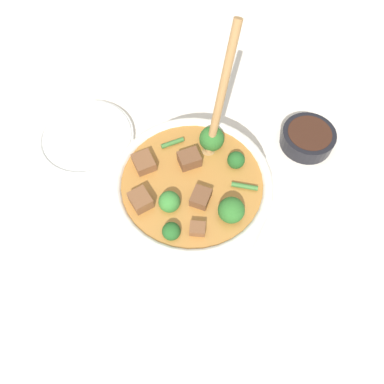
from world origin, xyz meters
name	(u,v)px	position (x,y,z in m)	size (l,w,h in m)	color
ground_plane	(192,211)	(0.00, 0.00, 0.00)	(4.00, 4.00, 0.00)	silver
stew_bowl	(192,194)	(0.00, 0.00, 0.06)	(0.24, 0.25, 0.29)	white
condiment_bowl	(308,138)	(-0.20, -0.15, 0.02)	(0.10, 0.10, 0.03)	black
empty_plate	(85,137)	(0.21, -0.14, 0.01)	(0.18, 0.18, 0.02)	white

